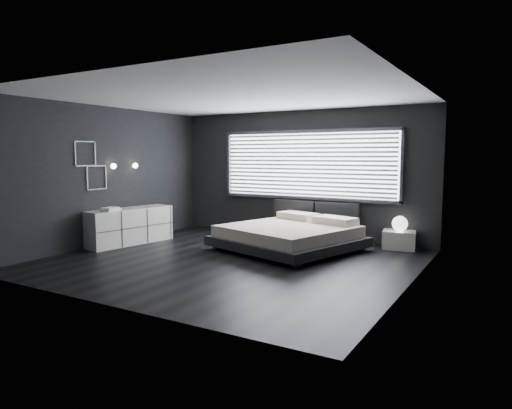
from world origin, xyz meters
The scene contains 12 objects.
room centered at (0.00, 0.00, 1.40)m, with size 6.04×6.00×2.80m.
window centered at (0.20, 2.70, 1.61)m, with size 4.14×0.09×1.52m.
headboard centered at (0.45, 2.64, 0.57)m, with size 1.96×0.16×0.52m.
sconce_near centered at (-2.88, 0.05, 1.60)m, with size 0.18×0.11×0.11m.
sconce_far centered at (-2.88, 0.65, 1.60)m, with size 0.18×0.11×0.11m.
wall_art_upper centered at (-2.98, -0.55, 1.85)m, with size 0.01×0.48×0.48m.
wall_art_lower centered at (-2.98, -0.30, 1.38)m, with size 0.01×0.48×0.48m.
bed centered at (0.46, 1.35, 0.28)m, with size 2.90×2.83×0.61m.
nightstand centered at (2.28, 2.50, 0.18)m, with size 0.61×0.51×0.36m, color white.
orb_lamp centered at (2.29, 2.45, 0.50)m, with size 0.29×0.29×0.29m, color white.
dresser centered at (-2.65, 0.22, 0.37)m, with size 0.81×1.90×0.74m.
book_stack centered at (-2.64, -0.28, 0.77)m, with size 0.26×0.35×0.07m.
Camera 1 is at (4.29, -6.48, 1.82)m, focal length 32.00 mm.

